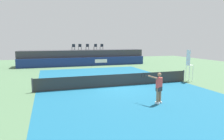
{
  "coord_description": "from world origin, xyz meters",
  "views": [
    {
      "loc": [
        -5.17,
        -14.63,
        3.53
      ],
      "look_at": [
        0.24,
        2.0,
        1.0
      ],
      "focal_mm": 32.35,
      "sensor_mm": 36.0,
      "label": 1
    }
  ],
  "objects": [
    {
      "name": "tennis_player",
      "position": [
        0.77,
        -4.86,
        0.96
      ],
      "size": [
        1.02,
        1.07,
        1.77
      ],
      "color": "white",
      "rests_on": "court_inner"
    },
    {
      "name": "court_inner",
      "position": [
        0.0,
        0.0,
        0.0
      ],
      "size": [
        12.0,
        22.0,
        0.0
      ],
      "primitive_type": "cube",
      "color": "#16597A",
      "rests_on": "ground"
    },
    {
      "name": "spectator_chair_right",
      "position": [
        1.84,
        15.0,
        2.69
      ],
      "size": [
        0.46,
        0.46,
        0.89
      ],
      "color": "#1E232D",
      "rests_on": "spectator_platform"
    },
    {
      "name": "spectator_chair_left",
      "position": [
        -0.44,
        15.19,
        2.69
      ],
      "size": [
        0.48,
        0.48,
        0.89
      ],
      "color": "#1E232D",
      "rests_on": "spectator_platform"
    },
    {
      "name": "spectator_chair_center",
      "position": [
        0.71,
        15.41,
        2.69
      ],
      "size": [
        0.47,
        0.47,
        0.89
      ],
      "color": "#1E232D",
      "rests_on": "spectator_platform"
    },
    {
      "name": "spectator_platform",
      "position": [
        0.0,
        15.3,
        1.1
      ],
      "size": [
        18.0,
        2.8,
        2.2
      ],
      "primitive_type": "cube",
      "color": "#38383D",
      "rests_on": "ground"
    },
    {
      "name": "spectator_chair_far_left",
      "position": [
        -1.41,
        14.99,
        2.69
      ],
      "size": [
        0.47,
        0.47,
        0.89
      ],
      "color": "#1E232D",
      "rests_on": "spectator_platform"
    },
    {
      "name": "ground_plane",
      "position": [
        0.0,
        3.0,
        0.0
      ],
      "size": [
        48.0,
        48.0,
        0.0
      ],
      "primitive_type": "plane",
      "color": "#4C704C"
    },
    {
      "name": "net_post_near",
      "position": [
        -6.2,
        0.0,
        0.5
      ],
      "size": [
        0.1,
        0.1,
        1.0
      ],
      "primitive_type": "cylinder",
      "color": "#4C4C51",
      "rests_on": "ground"
    },
    {
      "name": "umpire_chair",
      "position": [
        6.68,
        -0.01,
        1.59
      ],
      "size": [
        0.49,
        0.49,
        2.76
      ],
      "color": "white",
      "rests_on": "ground"
    },
    {
      "name": "tennis_net",
      "position": [
        0.0,
        0.0,
        0.47
      ],
      "size": [
        12.4,
        0.02,
        0.95
      ],
      "primitive_type": "cube",
      "color": "#2D2D2D",
      "rests_on": "ground"
    },
    {
      "name": "net_post_far",
      "position": [
        6.2,
        0.0,
        0.5
      ],
      "size": [
        0.1,
        0.1,
        1.0
      ],
      "primitive_type": "cylinder",
      "color": "#4C4C51",
      "rests_on": "ground"
    },
    {
      "name": "spectator_chair_far_right",
      "position": [
        2.89,
        15.25,
        2.69
      ],
      "size": [
        0.45,
        0.45,
        0.89
      ],
      "color": "#1E232D",
      "rests_on": "spectator_platform"
    },
    {
      "name": "sponsor_wall",
      "position": [
        0.01,
        13.5,
        0.6
      ],
      "size": [
        18.0,
        0.22,
        1.2
      ],
      "color": "navy",
      "rests_on": "ground"
    }
  ]
}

